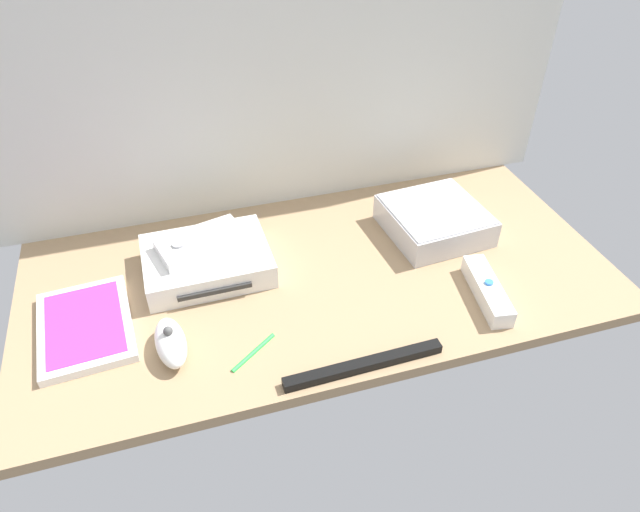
# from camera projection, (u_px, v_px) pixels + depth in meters

# --- Properties ---
(ground_plane) EXTENTS (1.00, 0.48, 0.02)m
(ground_plane) POSITION_uv_depth(u_px,v_px,m) (320.00, 279.00, 1.00)
(ground_plane) COLOR #9E7F5B
(ground_plane) RESTS_ON ground
(back_wall) EXTENTS (1.10, 0.01, 0.64)m
(back_wall) POSITION_uv_depth(u_px,v_px,m) (278.00, 40.00, 0.98)
(back_wall) COLOR silver
(back_wall) RESTS_ON ground
(game_console) EXTENTS (0.21, 0.17, 0.04)m
(game_console) POSITION_uv_depth(u_px,v_px,m) (207.00, 261.00, 0.99)
(game_console) COLOR white
(game_console) RESTS_ON ground_plane
(mini_computer) EXTENTS (0.18, 0.18, 0.05)m
(mini_computer) POSITION_uv_depth(u_px,v_px,m) (434.00, 220.00, 1.07)
(mini_computer) COLOR silver
(mini_computer) RESTS_ON ground_plane
(game_case) EXTENTS (0.15, 0.20, 0.02)m
(game_case) POSITION_uv_depth(u_px,v_px,m) (85.00, 326.00, 0.88)
(game_case) COLOR white
(game_case) RESTS_ON ground_plane
(remote_wand) EXTENTS (0.06, 0.15, 0.03)m
(remote_wand) POSITION_uv_depth(u_px,v_px,m) (487.00, 290.00, 0.94)
(remote_wand) COLOR white
(remote_wand) RESTS_ON ground_plane
(remote_nunchuk) EXTENTS (0.05, 0.10, 0.05)m
(remote_nunchuk) POSITION_uv_depth(u_px,v_px,m) (171.00, 342.00, 0.84)
(remote_nunchuk) COLOR white
(remote_nunchuk) RESTS_ON ground_plane
(remote_classic_pad) EXTENTS (0.16, 0.11, 0.02)m
(remote_classic_pad) POSITION_uv_depth(u_px,v_px,m) (201.00, 243.00, 0.97)
(remote_classic_pad) COLOR white
(remote_classic_pad) RESTS_ON game_console
(sensor_bar) EXTENTS (0.24, 0.02, 0.01)m
(sensor_bar) POSITION_uv_depth(u_px,v_px,m) (363.00, 365.00, 0.83)
(sensor_bar) COLOR black
(sensor_bar) RESTS_ON ground_plane
(stylus_pen) EXTENTS (0.08, 0.06, 0.01)m
(stylus_pen) POSITION_uv_depth(u_px,v_px,m) (253.00, 351.00, 0.85)
(stylus_pen) COLOR green
(stylus_pen) RESTS_ON ground_plane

